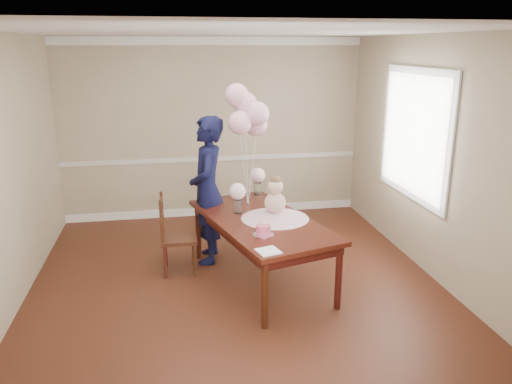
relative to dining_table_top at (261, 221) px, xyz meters
The scene contains 52 objects.
floor 0.78m from the dining_table_top, 159.65° to the right, with size 4.50×5.00×0.00m, color #35160D.
ceiling 2.01m from the dining_table_top, 159.65° to the right, with size 4.50×5.00×0.02m, color white.
wall_back 2.49m from the dining_table_top, 96.90° to the left, with size 4.50×0.02×2.70m, color tan.
wall_front 2.70m from the dining_table_top, 96.33° to the right, with size 4.50×0.02×2.70m, color tan.
wall_left 2.62m from the dining_table_top, behind, with size 0.02×5.00×2.70m, color tan.
wall_right 2.06m from the dining_table_top, ahead, with size 0.02×5.00×2.70m, color tan.
chair_rail_trim 2.41m from the dining_table_top, 96.92° to the left, with size 4.50×0.02×0.07m, color silver.
crown_molding 3.07m from the dining_table_top, 96.92° to the left, with size 4.50×0.02×0.12m, color white.
baseboard_trim 2.49m from the dining_table_top, 96.92° to the left, with size 4.50×0.02×0.12m, color white.
window_frame 2.15m from the dining_table_top, 11.45° to the left, with size 0.02×1.66×1.56m, color silver.
window_blinds 2.13m from the dining_table_top, 11.56° to the left, with size 0.01×1.50×1.40m, color white.
dining_table_top is the anchor object (origin of this frame).
table_apron 0.07m from the dining_table_top, ahead, with size 0.89×1.87×0.10m, color black.
table_leg_fl 1.06m from the dining_table_top, 98.55° to the right, with size 0.07×0.07×0.69m, color black.
table_leg_fr 1.06m from the dining_table_top, 49.47° to the right, with size 0.07×0.07×0.69m, color black.
table_leg_bl 1.06m from the dining_table_top, 130.53° to the left, with size 0.07×0.07×0.69m, color black.
table_leg_br 1.06m from the dining_table_top, 81.45° to the left, with size 0.07×0.07×0.69m, color black.
baby_skirt 0.17m from the dining_table_top, ahead, with size 0.75×0.75×0.10m, color #D79EB7.
baby_torso 0.26m from the dining_table_top, ahead, with size 0.24×0.24×0.24m, color pink.
baby_head 0.42m from the dining_table_top, ahead, with size 0.17×0.17×0.17m, color beige.
baby_hair 0.47m from the dining_table_top, ahead, with size 0.12×0.12×0.12m, color brown.
cake_platter 0.49m from the dining_table_top, 97.97° to the right, with size 0.22×0.22×0.01m, color silver.
birthday_cake 0.49m from the dining_table_top, 97.97° to the right, with size 0.15×0.15×0.10m, color #D9446A.
cake_flower_a 0.51m from the dining_table_top, 97.97° to the right, with size 0.03×0.03×0.03m, color silver.
cake_flower_b 0.48m from the dining_table_top, 95.58° to the right, with size 0.03×0.03×0.03m, color white.
rose_vase_near 0.35m from the dining_table_top, 132.56° to the left, with size 0.10×0.10×0.16m, color silver.
roses_near 0.43m from the dining_table_top, 132.56° to the left, with size 0.19×0.19×0.19m, color silver.
rose_vase_far 0.92m from the dining_table_top, 81.90° to the left, with size 0.10×0.10×0.16m, color white.
roses_far 0.96m from the dining_table_top, 81.90° to the left, with size 0.19×0.19×0.19m, color #FFD5DD.
napkin 0.91m from the dining_table_top, 96.39° to the right, with size 0.20×0.20×0.01m, color white.
balloon_weight 0.55m from the dining_table_top, 95.69° to the left, with size 0.04×0.04×0.02m, color #BBBBC0.
balloon_a 1.15m from the dining_table_top, 105.99° to the left, with size 0.28×0.28×0.28m, color #EEA8BF.
balloon_b 1.23m from the dining_table_top, 84.19° to the left, with size 0.28×0.28×0.28m, color #E8A4C4.
balloon_c 1.37m from the dining_table_top, 95.53° to the left, with size 0.28×0.28×0.28m, color #DB9BB7.
balloon_d 1.46m from the dining_table_top, 104.28° to the left, with size 0.28×0.28×0.28m, color #E2A0B3.
balloon_e 1.17m from the dining_table_top, 84.35° to the left, with size 0.28×0.28×0.28m, color #DE9DAF.
balloon_ribbon_a 0.71m from the dining_table_top, 100.80° to the left, with size 0.00×0.00×0.83m, color white.
balloon_ribbon_b 0.73m from the dining_table_top, 90.05° to the left, with size 0.00×0.00×0.93m, color white.
balloon_ribbon_c 0.81m from the dining_table_top, 95.60° to the left, with size 0.00×0.00×1.03m, color white.
balloon_ribbon_d 0.85m from the dining_table_top, 100.37° to the left, with size 0.00×0.00×1.12m, color silver.
balloon_ribbon_e 0.74m from the dining_table_top, 89.47° to the left, with size 0.00×0.00×0.78m, color white.
dining_chair_seat 1.03m from the dining_table_top, 155.52° to the left, with size 0.41×0.41×0.05m, color #35190E.
chair_leg_fl 1.21m from the dining_table_top, 167.05° to the left, with size 0.04×0.04×0.40m, color #3B1310.
chair_leg_fr 0.93m from the dining_table_top, 161.99° to the left, with size 0.04×0.04×0.40m, color black.
chair_leg_bl 1.31m from the dining_table_top, 151.40° to the left, with size 0.04×0.04×0.40m, color #3A1810.
chair_leg_br 1.06m from the dining_table_top, 141.85° to the left, with size 0.04×0.04×0.40m, color #381D0F.
chair_back_post_l 1.11m from the dining_table_top, 167.24° to the left, with size 0.04×0.04×0.52m, color #32190D.
chair_back_post_r 1.22m from the dining_table_top, 151.79° to the left, with size 0.04×0.04×0.52m, color #38190F.
chair_slat_low 1.16m from the dining_table_top, 159.15° to the left, with size 0.03×0.37×0.05m, color #3E1410.
chair_slat_mid 1.15m from the dining_table_top, 159.15° to the left, with size 0.03×0.37×0.05m, color #381E0F.
chair_slat_top 1.16m from the dining_table_top, 159.15° to the left, with size 0.03×0.37×0.05m, color #3A160F.
woman 0.88m from the dining_table_top, 127.53° to the left, with size 0.65×0.43×1.79m, color black.
Camera 1 is at (-0.67, -4.97, 2.57)m, focal length 35.00 mm.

